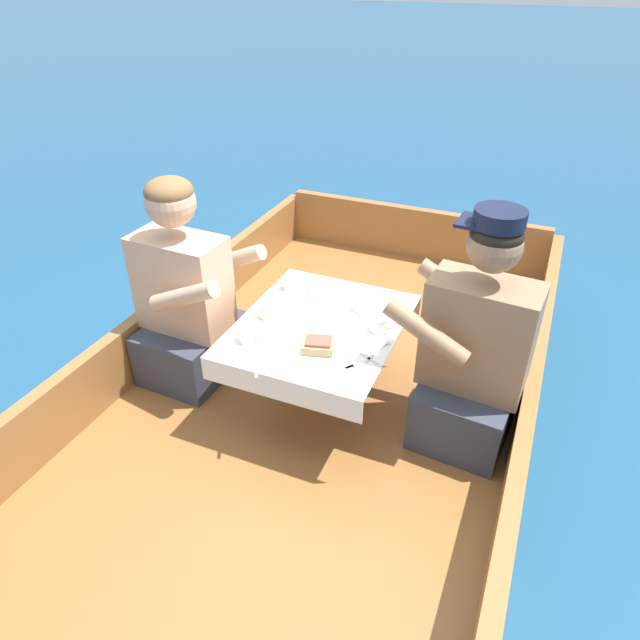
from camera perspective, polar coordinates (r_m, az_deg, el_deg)
name	(u,v)px	position (r m, az deg, el deg)	size (l,w,h in m)	color
ground_plane	(327,432)	(2.88, 0.71, -11.17)	(60.00, 60.00, 0.00)	navy
boat_deck	(327,410)	(2.78, 0.73, -8.94)	(1.80, 3.02, 0.30)	brown
gunwale_port	(169,320)	(2.97, -14.88, 0.01)	(0.06, 3.02, 0.29)	#936033
gunwale_starboard	(526,411)	(2.47, 19.93, -8.55)	(0.06, 3.02, 0.29)	#936033
bow_coaming	(414,233)	(3.81, 9.40, 8.60)	(1.68, 0.06, 0.33)	#936033
cockpit_table	(320,332)	(2.40, 0.00, -1.21)	(0.66, 0.79, 0.40)	#B2B2B7
person_port	(186,301)	(2.62, -13.25, 1.81)	(0.53, 0.46, 0.96)	#333847
person_starboard	(473,355)	(2.29, 15.10, -3.42)	(0.55, 0.48, 0.99)	#333847
plate_sandwich	(319,351)	(2.21, -0.13, -3.12)	(0.18, 0.18, 0.01)	silver
plate_bread	(341,323)	(2.38, 2.07, -0.27)	(0.17, 0.17, 0.01)	silver
sandwich	(319,345)	(2.20, -0.13, -2.54)	(0.14, 0.12, 0.05)	tan
bowl_port_near	(367,304)	(2.48, 4.77, 1.58)	(0.14, 0.14, 0.04)	silver
bowl_starboard_near	(324,289)	(2.58, 0.35, 3.07)	(0.14, 0.14, 0.04)	silver
bowl_center_far	(283,301)	(2.50, -3.76, 1.90)	(0.11, 0.11, 0.04)	silver
coffee_cup_port	(248,335)	(2.28, -7.23, -1.48)	(0.10, 0.08, 0.05)	silver
coffee_cup_starboard	(292,283)	(2.62, -2.83, 3.75)	(0.10, 0.07, 0.06)	silver
coffee_cup_center	(379,324)	(2.33, 5.90, -0.39)	(0.10, 0.07, 0.06)	silver
tin_can	(267,311)	(2.42, -5.35, 0.87)	(0.07, 0.07, 0.05)	silver
utensil_spoon_center	(256,360)	(2.18, -6.41, -3.96)	(0.10, 0.15, 0.01)	silver
utensil_spoon_port	(352,358)	(2.18, 3.18, -3.81)	(0.10, 0.15, 0.01)	silver
utensil_fork_starboard	(338,371)	(2.12, 1.77, -5.17)	(0.12, 0.15, 0.00)	silver
utensil_knife_port	(365,357)	(2.19, 4.55, -3.67)	(0.16, 0.08, 0.00)	silver
utensil_knife_starboard	(275,327)	(2.37, -4.57, -0.66)	(0.04, 0.17, 0.00)	silver
utensil_spoon_starboard	(380,348)	(2.25, 6.06, -2.79)	(0.06, 0.17, 0.01)	silver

